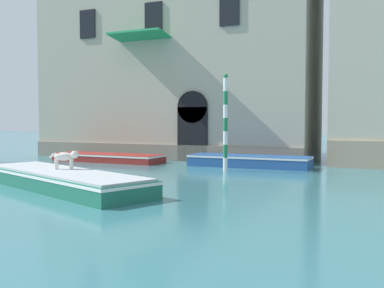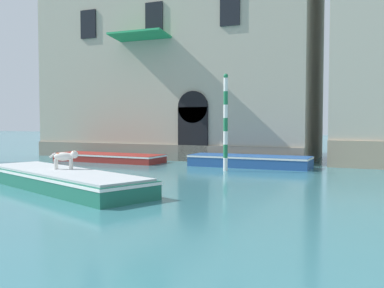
% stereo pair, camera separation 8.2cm
% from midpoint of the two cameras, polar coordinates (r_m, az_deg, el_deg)
% --- Properties ---
extents(boat_foreground, '(7.56, 4.57, 0.57)m').
position_cam_midpoint_polar(boat_foreground, '(14.59, -16.33, -4.31)').
color(boat_foreground, '#1E6651').
rests_on(boat_foreground, ground_plane).
extents(dog_on_deck, '(0.85, 0.54, 0.61)m').
position_cam_midpoint_polar(dog_on_deck, '(14.91, -15.88, -1.58)').
color(dog_on_deck, silver).
rests_on(dog_on_deck, boat_foreground).
extents(boat_moored_near_palazzo, '(5.99, 1.99, 0.40)m').
position_cam_midpoint_polar(boat_moored_near_palazzo, '(23.54, -10.73, -1.68)').
color(boat_moored_near_palazzo, maroon).
rests_on(boat_moored_near_palazzo, ground_plane).
extents(boat_moored_far, '(5.54, 1.71, 0.52)m').
position_cam_midpoint_polar(boat_moored_far, '(20.67, 7.14, -2.14)').
color(boat_moored_far, '#234C8C').
rests_on(boat_moored_far, ground_plane).
extents(mooring_pole_0, '(0.19, 0.19, 4.07)m').
position_cam_midpoint_polar(mooring_pole_0, '(18.84, 4.14, 2.78)').
color(mooring_pole_0, white).
rests_on(mooring_pole_0, ground_plane).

